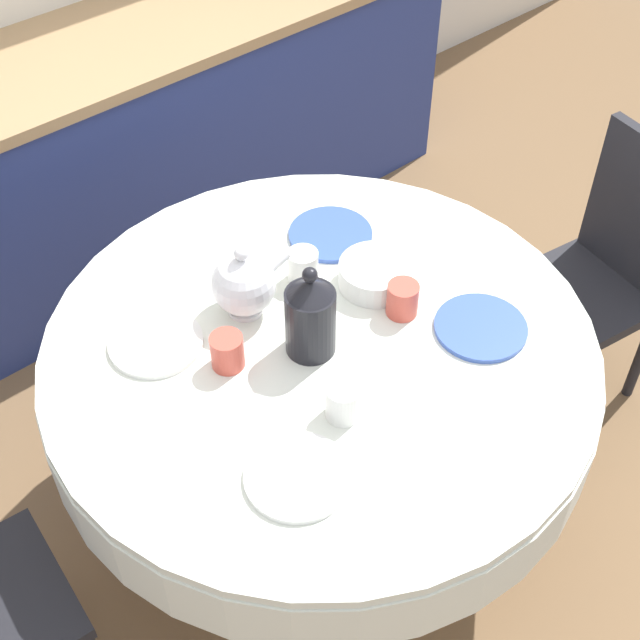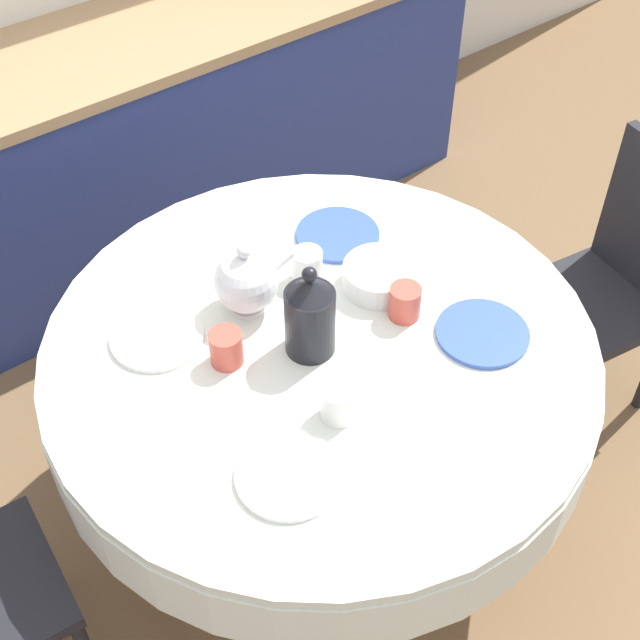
% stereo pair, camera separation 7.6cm
% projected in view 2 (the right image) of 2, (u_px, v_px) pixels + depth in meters
% --- Properties ---
extents(ground_plane, '(12.00, 12.00, 0.00)m').
position_uv_depth(ground_plane, '(320.00, 505.00, 2.81)').
color(ground_plane, brown).
extents(kitchen_counter, '(3.24, 0.64, 0.91)m').
position_uv_depth(kitchen_counter, '(84.00, 171.00, 3.27)').
color(kitchen_counter, navy).
rests_on(kitchen_counter, ground_plane).
extents(dining_table, '(1.43, 1.43, 0.76)m').
position_uv_depth(dining_table, '(320.00, 373.00, 2.35)').
color(dining_table, olive).
rests_on(dining_table, ground_plane).
extents(chair_left, '(0.45, 0.45, 0.94)m').
position_uv_depth(chair_left, '(615.00, 276.00, 2.80)').
color(chair_left, black).
rests_on(chair_left, ground_plane).
extents(plate_near_left, '(0.24, 0.24, 0.01)m').
position_uv_depth(plate_near_left, '(288.00, 475.00, 1.97)').
color(plate_near_left, white).
rests_on(plate_near_left, dining_table).
extents(cup_near_left, '(0.08, 0.08, 0.09)m').
position_uv_depth(cup_near_left, '(338.00, 403.00, 2.07)').
color(cup_near_left, white).
rests_on(cup_near_left, dining_table).
extents(plate_near_right, '(0.24, 0.24, 0.01)m').
position_uv_depth(plate_near_right, '(482.00, 333.00, 2.28)').
color(plate_near_right, '#3856AD').
rests_on(plate_near_right, dining_table).
extents(cup_near_right, '(0.08, 0.08, 0.09)m').
position_uv_depth(cup_near_right, '(405.00, 302.00, 2.30)').
color(cup_near_right, '#CC4C3D').
rests_on(cup_near_right, dining_table).
extents(plate_far_left, '(0.24, 0.24, 0.01)m').
position_uv_depth(plate_far_left, '(157.00, 337.00, 2.27)').
color(plate_far_left, white).
rests_on(plate_far_left, dining_table).
extents(cup_far_left, '(0.08, 0.08, 0.09)m').
position_uv_depth(cup_far_left, '(226.00, 348.00, 2.19)').
color(cup_far_left, '#CC4C3D').
rests_on(cup_far_left, dining_table).
extents(plate_far_right, '(0.24, 0.24, 0.01)m').
position_uv_depth(plate_far_right, '(338.00, 235.00, 2.55)').
color(plate_far_right, '#3856AD').
rests_on(plate_far_right, dining_table).
extents(cup_far_right, '(0.08, 0.08, 0.09)m').
position_uv_depth(cup_far_right, '(307.00, 266.00, 2.40)').
color(cup_far_right, white).
rests_on(cup_far_right, dining_table).
extents(coffee_carafe, '(0.13, 0.13, 0.27)m').
position_uv_depth(coffee_carafe, '(311.00, 316.00, 2.17)').
color(coffee_carafe, black).
rests_on(coffee_carafe, dining_table).
extents(teapot, '(0.23, 0.17, 0.22)m').
position_uv_depth(teapot, '(247.00, 281.00, 2.28)').
color(teapot, white).
rests_on(teapot, dining_table).
extents(fruit_bowl, '(0.20, 0.20, 0.07)m').
position_uv_depth(fruit_bowl, '(379.00, 276.00, 2.39)').
color(fruit_bowl, silver).
rests_on(fruit_bowl, dining_table).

